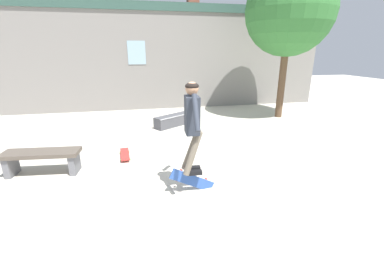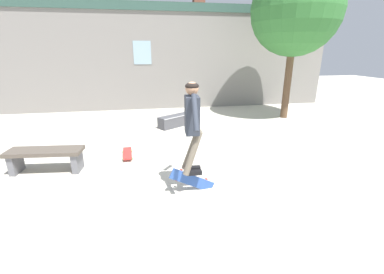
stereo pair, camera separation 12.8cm
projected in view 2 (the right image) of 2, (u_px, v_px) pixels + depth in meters
name	position (u px, v px, depth m)	size (l,w,h in m)	color
ground_plane	(223.00, 203.00, 4.22)	(40.00, 40.00, 0.00)	beige
building_backdrop	(171.00, 56.00, 10.71)	(14.48, 0.52, 5.18)	gray
tree_right	(296.00, 11.00, 8.50)	(2.98, 2.98, 5.15)	brown
park_bench	(46.00, 156.00, 5.23)	(1.50, 0.60, 0.49)	brown
skate_ledge	(179.00, 120.00, 8.56)	(1.45, 1.14, 0.37)	#4C4C51
skater	(192.00, 120.00, 4.20)	(0.37, 1.22, 1.57)	#282D38
skateboard_flipping	(192.00, 180.00, 4.55)	(0.84, 0.16, 0.57)	#2D519E
skateboard_resting	(127.00, 153.00, 6.10)	(0.26, 0.79, 0.08)	red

